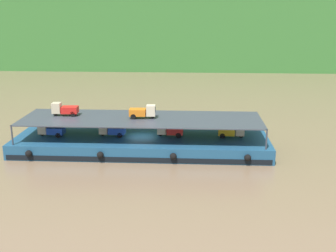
{
  "coord_description": "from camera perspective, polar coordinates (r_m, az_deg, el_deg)",
  "views": [
    {
      "loc": [
        5.25,
        -42.81,
        14.6
      ],
      "look_at": [
        2.8,
        0.0,
        2.7
      ],
      "focal_mm": 45.45,
      "sensor_mm": 36.0,
      "label": 1
    }
  ],
  "objects": [
    {
      "name": "mini_truck_lower_aft",
      "position": [
        45.37,
        -7.56,
        -0.5
      ],
      "size": [
        2.78,
        1.27,
        1.38
      ],
      "color": "#1E47B7",
      "rests_on": "cargo_barge"
    },
    {
      "name": "mini_truck_lower_mid",
      "position": [
        44.9,
        0.23,
        -0.53
      ],
      "size": [
        2.77,
        1.26,
        1.38
      ],
      "color": "red",
      "rests_on": "cargo_barge"
    },
    {
      "name": "mini_truck_upper_stern",
      "position": [
        46.8,
        -13.71,
        2.21
      ],
      "size": [
        2.78,
        1.27,
        1.38
      ],
      "color": "red",
      "rests_on": "cargo_rack"
    },
    {
      "name": "mini_truck_lower_fore",
      "position": [
        45.03,
        8.56,
        -0.66
      ],
      "size": [
        2.79,
        1.3,
        1.38
      ],
      "color": "gold",
      "rests_on": "cargo_barge"
    },
    {
      "name": "mini_truck_upper_mid",
      "position": [
        44.44,
        -3.39,
        1.93
      ],
      "size": [
        2.78,
        1.26,
        1.38
      ],
      "color": "orange",
      "rests_on": "cargo_rack"
    },
    {
      "name": "ground_plane",
      "position": [
        45.54,
        -3.53,
        -3.22
      ],
      "size": [
        400.0,
        400.0,
        0.0
      ],
      "primitive_type": "plane",
      "color": "#7F664C"
    },
    {
      "name": "cargo_rack",
      "position": [
        44.56,
        -3.6,
        0.97
      ],
      "size": [
        25.06,
        7.28,
        2.0
      ],
      "color": "#383D47",
      "rests_on": "cargo_barge"
    },
    {
      "name": "cargo_barge",
      "position": [
        45.28,
        -3.55,
        -2.33
      ],
      "size": [
        26.66,
        8.61,
        1.5
      ],
      "color": "navy",
      "rests_on": "ground"
    },
    {
      "name": "mini_truck_lower_stern",
      "position": [
        46.65,
        -15.42,
        -0.49
      ],
      "size": [
        2.79,
        1.28,
        1.38
      ],
      "color": "#1E47B7",
      "rests_on": "cargo_barge"
    }
  ]
}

